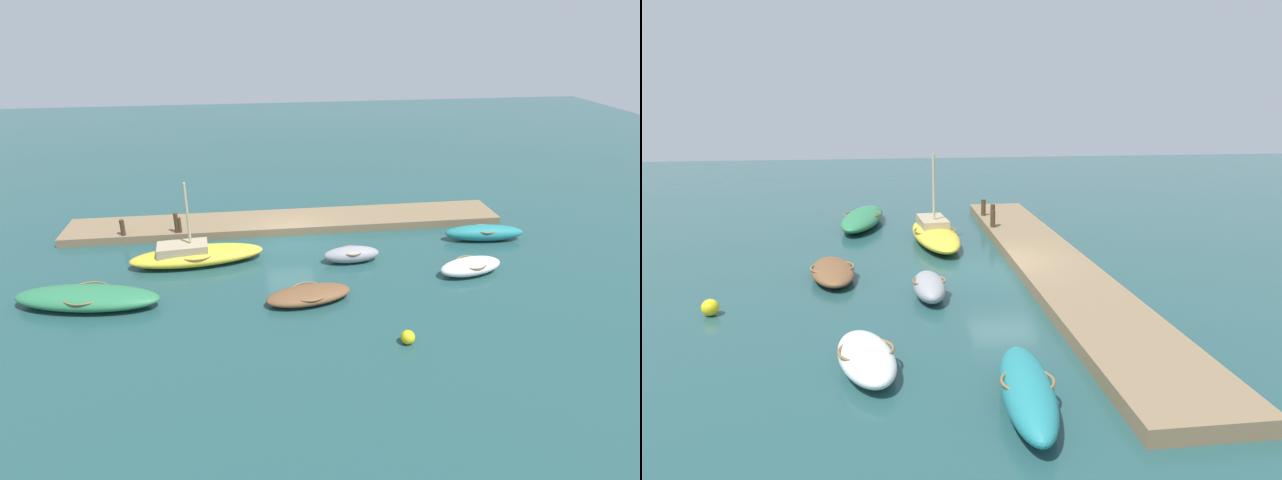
{
  "view_description": "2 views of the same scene",
  "coord_description": "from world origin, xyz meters",
  "views": [
    {
      "loc": [
        1.67,
        24.45,
        11.06
      ],
      "look_at": [
        -1.38,
        1.58,
        0.55
      ],
      "focal_mm": 28.76,
      "sensor_mm": 36.0,
      "label": 1
    },
    {
      "loc": [
        -20.87,
        4.3,
        6.44
      ],
      "look_at": [
        0.71,
        1.5,
        1.07
      ],
      "focal_mm": 32.69,
      "sensor_mm": 36.0,
      "label": 2
    }
  ],
  "objects": [
    {
      "name": "mooring_post_mid_east",
      "position": [
        8.48,
        -0.63,
        0.84
      ],
      "size": [
        0.23,
        0.23,
        0.84
      ],
      "primitive_type": "cylinder",
      "color": "#47331E",
      "rests_on": "dock_platform"
    },
    {
      "name": "rowboat_brown",
      "position": [
        -0.27,
        6.35,
        0.3
      ],
      "size": [
        3.78,
        2.11,
        0.59
      ],
      "rotation": [
        0.0,
        0.0,
        0.18
      ],
      "color": "brown",
      "rests_on": "ground_plane"
    },
    {
      "name": "marker_buoy",
      "position": [
        -3.48,
        9.71,
        0.26
      ],
      "size": [
        0.52,
        0.52,
        0.52
      ],
      "primitive_type": "sphere",
      "color": "yellow",
      "rests_on": "ground_plane"
    },
    {
      "name": "motorboat_green",
      "position": [
        8.61,
        5.59,
        0.41
      ],
      "size": [
        6.11,
        2.72,
        0.81
      ],
      "rotation": [
        0.0,
        0.0,
        -0.16
      ],
      "color": "#2D7A4C",
      "rests_on": "ground_plane"
    },
    {
      "name": "ground_plane",
      "position": [
        0.0,
        0.0,
        0.0
      ],
      "size": [
        84.0,
        84.0,
        0.0
      ],
      "primitive_type": "plane",
      "color": "#234C4C"
    },
    {
      "name": "rowboat_white",
      "position": [
        -7.82,
        4.92,
        0.37
      ],
      "size": [
        3.28,
        1.97,
        0.73
      ],
      "rotation": [
        0.0,
        0.0,
        0.23
      ],
      "color": "white",
      "rests_on": "ground_plane"
    },
    {
      "name": "rowboat_teal",
      "position": [
        -9.97,
        1.49,
        0.41
      ],
      "size": [
        4.16,
        1.46,
        0.82
      ],
      "rotation": [
        0.0,
        0.0,
        -0.09
      ],
      "color": "teal",
      "rests_on": "ground_plane"
    },
    {
      "name": "mooring_post_mid_west",
      "position": [
        5.8,
        -0.63,
        0.96
      ],
      "size": [
        0.22,
        0.22,
        1.07
      ],
      "primitive_type": "cylinder",
      "color": "#47331E",
      "rests_on": "dock_platform"
    },
    {
      "name": "mooring_post_west",
      "position": [
        5.64,
        -0.63,
        0.82
      ],
      "size": [
        0.19,
        0.19,
        0.81
      ],
      "primitive_type": "cylinder",
      "color": "#47331E",
      "rests_on": "dock_platform"
    },
    {
      "name": "sailboat_yellow",
      "position": [
        4.61,
        2.23,
        0.45
      ],
      "size": [
        6.33,
        2.48,
        4.0
      ],
      "rotation": [
        0.0,
        0.0,
        0.1
      ],
      "color": "gold",
      "rests_on": "ground_plane"
    },
    {
      "name": "dock_platform",
      "position": [
        0.0,
        -1.82,
        0.21
      ],
      "size": [
        23.51,
        2.88,
        0.42
      ],
      "primitive_type": "cube",
      "color": "#846B4C",
      "rests_on": "ground_plane"
    },
    {
      "name": "dinghy_grey",
      "position": [
        -2.69,
        3.03,
        0.38
      ],
      "size": [
        2.71,
        1.15,
        0.75
      ],
      "rotation": [
        0.0,
        0.0,
        0.04
      ],
      "color": "#939399",
      "rests_on": "ground_plane"
    }
  ]
}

